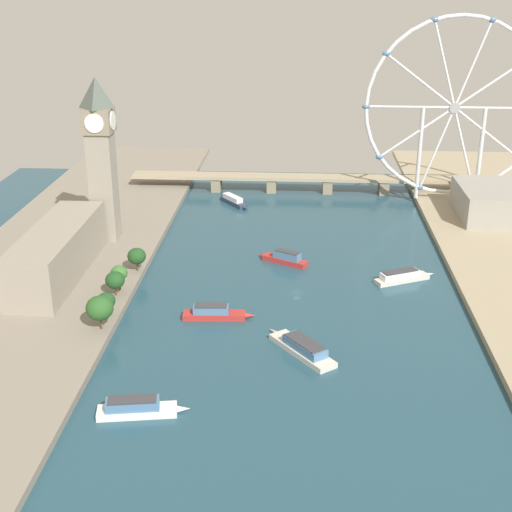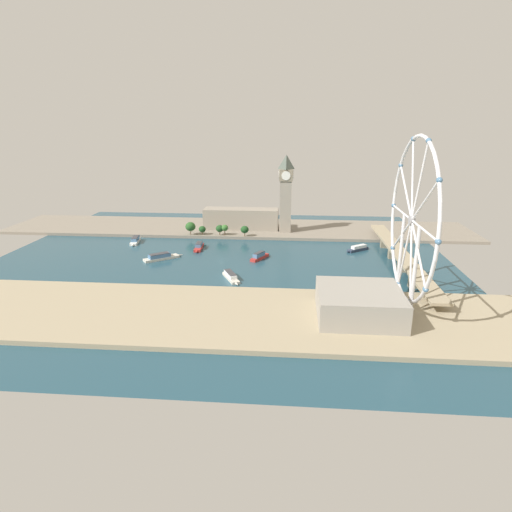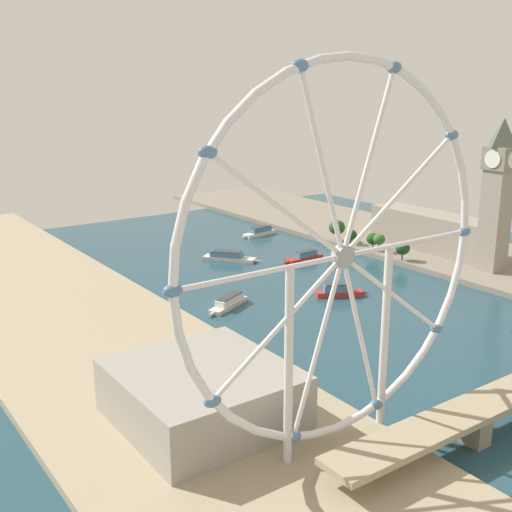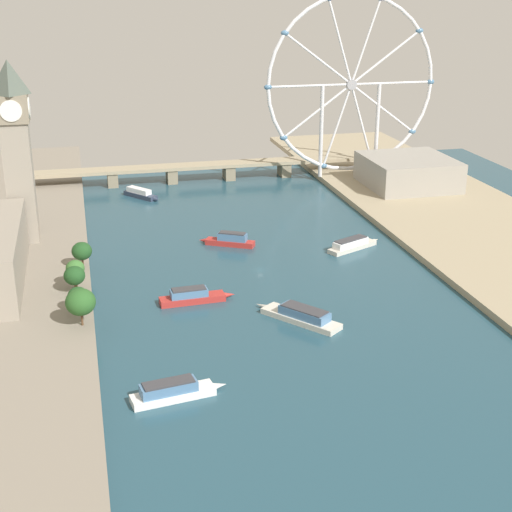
# 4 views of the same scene
# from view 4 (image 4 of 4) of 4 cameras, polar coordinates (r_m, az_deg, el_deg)

# --- Properties ---
(ground_plane) EXTENTS (402.47, 402.47, 0.00)m
(ground_plane) POSITION_cam_4_polar(r_m,az_deg,el_deg) (324.07, 0.31, -1.06)
(ground_plane) COLOR #234756
(riverbank_right) EXTENTS (90.00, 520.00, 3.00)m
(riverbank_right) POSITION_cam_4_polar(r_m,az_deg,el_deg) (367.18, 18.22, 0.75)
(riverbank_right) COLOR tan
(riverbank_right) RESTS_ON ground_plane
(clock_tower) EXTENTS (15.16, 15.16, 81.99)m
(clock_tower) POSITION_cam_4_polar(r_m,az_deg,el_deg) (356.30, -17.64, 7.66)
(clock_tower) COLOR gray
(clock_tower) RESTS_ON riverbank_left
(tree_row_embankment) EXTENTS (11.74, 67.23, 13.66)m
(tree_row_embankment) POSITION_cam_4_polar(r_m,az_deg,el_deg) (291.84, -13.25, -1.87)
(tree_row_embankment) COLOR #513823
(tree_row_embankment) RESTS_ON riverbank_left
(ferris_wheel) EXTENTS (106.87, 3.20, 107.24)m
(ferris_wheel) POSITION_cam_4_polar(r_m,az_deg,el_deg) (462.33, 7.21, 12.66)
(ferris_wheel) COLOR silver
(ferris_wheel) RESTS_ON riverbank_right
(riverside_hall) EXTENTS (48.49, 50.14, 16.88)m
(riverside_hall) POSITION_cam_4_polar(r_m,az_deg,el_deg) (450.73, 11.40, 6.26)
(riverside_hall) COLOR gray
(riverside_hall) RESTS_ON riverbank_right
(river_bridge) EXTENTS (214.47, 13.66, 10.34)m
(river_bridge) POSITION_cam_4_polar(r_m,az_deg,el_deg) (467.01, -4.23, 6.64)
(river_bridge) COLOR tan
(river_bridge) RESTS_ON ground_plane
(tour_boat_0) EXTENTS (29.39, 16.98, 5.43)m
(tour_boat_0) POSITION_cam_4_polar(r_m,az_deg,el_deg) (350.57, 7.27, 0.86)
(tour_boat_0) COLOR beige
(tour_boat_0) RESTS_ON ground_plane
(tour_boat_1) EXTENTS (29.81, 7.65, 5.93)m
(tour_boat_1) POSITION_cam_4_polar(r_m,az_deg,el_deg) (292.82, -4.80, -3.06)
(tour_boat_1) COLOR #B22D28
(tour_boat_1) RESTS_ON ground_plane
(tour_boat_2) EXTENTS (19.24, 23.64, 5.31)m
(tour_boat_2) POSITION_cam_4_polar(r_m,az_deg,el_deg) (435.02, -8.70, 4.67)
(tour_boat_2) COLOR #2D384C
(tour_boat_2) RESTS_ON ground_plane
(tour_boat_3) EXTENTS (25.52, 16.34, 6.45)m
(tour_boat_3) POSITION_cam_4_polar(r_m,az_deg,el_deg) (353.00, -1.99, 1.21)
(tour_boat_3) COLOR #B22D28
(tour_boat_3) RESTS_ON ground_plane
(tour_boat_4) EXTENTS (29.93, 10.51, 5.98)m
(tour_boat_4) POSITION_cam_4_polar(r_m,az_deg,el_deg) (229.60, -6.30, -10.12)
(tour_boat_4) COLOR white
(tour_boat_4) RESTS_ON ground_plane
(tour_boat_5) EXTENTS (26.51, 32.11, 5.72)m
(tour_boat_5) POSITION_cam_4_polar(r_m,az_deg,el_deg) (276.33, 3.45, -4.52)
(tour_boat_5) COLOR beige
(tour_boat_5) RESTS_ON ground_plane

